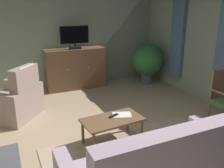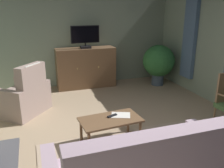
{
  "view_description": "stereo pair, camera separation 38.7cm",
  "coord_description": "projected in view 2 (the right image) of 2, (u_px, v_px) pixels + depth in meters",
  "views": [
    {
      "loc": [
        -1.62,
        -2.9,
        2.09
      ],
      "look_at": [
        -0.08,
        0.45,
        0.9
      ],
      "focal_mm": 38.43,
      "sensor_mm": 36.0,
      "label": 1
    },
    {
      "loc": [
        -1.26,
        -3.04,
        2.09
      ],
      "look_at": [
        -0.08,
        0.45,
        0.9
      ],
      "focal_mm": 38.43,
      "sensor_mm": 36.0,
      "label": 2
    }
  ],
  "objects": [
    {
      "name": "television",
      "position": [
        85.0,
        36.0,
        6.12
      ],
      "size": [
        0.73,
        0.2,
        0.58
      ],
      "color": "black",
      "rests_on": "tv_cabinet"
    },
    {
      "name": "folded_newspaper",
      "position": [
        121.0,
        115.0,
        3.84
      ],
      "size": [
        0.36,
        0.32,
        0.01
      ],
      "primitive_type": "cube",
      "rotation": [
        0.0,
        0.0,
        -0.38
      ],
      "color": "silver",
      "rests_on": "coffee_table"
    },
    {
      "name": "wall_back",
      "position": [
        79.0,
        36.0,
        6.47
      ],
      "size": [
        5.68,
        0.1,
        2.66
      ],
      "primitive_type": "cube",
      "color": "gray",
      "rests_on": "ground_plane"
    },
    {
      "name": "coffee_table",
      "position": [
        110.0,
        122.0,
        3.74
      ],
      "size": [
        0.98,
        0.59,
        0.43
      ],
      "color": "brown",
      "rests_on": "ground_plane"
    },
    {
      "name": "rug_central",
      "position": [
        145.0,
        168.0,
        3.24
      ],
      "size": [
        2.76,
        2.11,
        0.01
      ],
      "primitive_type": "cube",
      "color": "tan",
      "rests_on": "ground_plane"
    },
    {
      "name": "armchair_in_far_corner",
      "position": [
        22.0,
        98.0,
        4.86
      ],
      "size": [
        1.27,
        1.28,
        1.06
      ],
      "color": "#A3897F",
      "rests_on": "ground_plane"
    },
    {
      "name": "ground_plane",
      "position": [
        126.0,
        147.0,
        3.78
      ],
      "size": [
        5.68,
        7.4,
        0.04
      ],
      "primitive_type": "cube",
      "color": "tan"
    },
    {
      "name": "potted_plant_leafy_by_curtain",
      "position": [
        159.0,
        62.0,
        6.54
      ],
      "size": [
        0.86,
        0.86,
        1.11
      ],
      "color": "#3D4C5B",
      "rests_on": "ground_plane"
    },
    {
      "name": "tv_cabinet",
      "position": [
        86.0,
        68.0,
        6.43
      ],
      "size": [
        1.55,
        0.52,
        1.06
      ],
      "color": "#4A3523",
      "rests_on": "ground_plane"
    },
    {
      "name": "tv_remote",
      "position": [
        112.0,
        116.0,
        3.8
      ],
      "size": [
        0.18,
        0.1,
        0.02
      ],
      "primitive_type": "cube",
      "rotation": [
        0.0,
        0.0,
        0.34
      ],
      "color": "black",
      "rests_on": "coffee_table"
    },
    {
      "name": "curtain_panel_far",
      "position": [
        190.0,
        33.0,
        5.89
      ],
      "size": [
        0.1,
        0.44,
        2.23
      ],
      "primitive_type": "cube",
      "color": "slate"
    }
  ]
}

